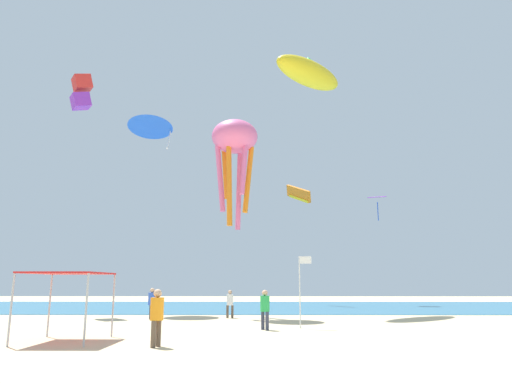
{
  "coord_description": "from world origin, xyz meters",
  "views": [
    {
      "loc": [
        -0.07,
        -16.87,
        2.1
      ],
      "look_at": [
        -0.35,
        7.17,
        6.84
      ],
      "focal_mm": 32.23,
      "sensor_mm": 36.0,
      "label": 1
    }
  ],
  "objects_px": {
    "person_rightmost": "(152,301)",
    "kite_diamond_purple": "(377,198)",
    "person_far_shore": "(157,313)",
    "banner_flag": "(301,284)",
    "kite_box_red": "(81,92)",
    "canopy_tent": "(69,276)",
    "kite_octopus_pink": "(235,142)",
    "kite_inflatable_yellow": "(309,73)",
    "kite_delta_blue": "(151,124)",
    "person_leftmost": "(265,306)",
    "kite_parafoil_orange": "(298,194)",
    "person_near_tent": "(230,302)"
  },
  "relations": [
    {
      "from": "person_far_shore",
      "to": "kite_diamond_purple",
      "type": "height_order",
      "value": "kite_diamond_purple"
    },
    {
      "from": "banner_flag",
      "to": "person_rightmost",
      "type": "bearing_deg",
      "value": 148.6
    },
    {
      "from": "canopy_tent",
      "to": "person_far_shore",
      "type": "relative_size",
      "value": 1.56
    },
    {
      "from": "kite_parafoil_orange",
      "to": "kite_octopus_pink",
      "type": "relative_size",
      "value": 0.5
    },
    {
      "from": "person_far_shore",
      "to": "banner_flag",
      "type": "bearing_deg",
      "value": 157.18
    },
    {
      "from": "kite_diamond_purple",
      "to": "kite_octopus_pink",
      "type": "height_order",
      "value": "kite_octopus_pink"
    },
    {
      "from": "person_leftmost",
      "to": "kite_delta_blue",
      "type": "height_order",
      "value": "kite_delta_blue"
    },
    {
      "from": "banner_flag",
      "to": "kite_inflatable_yellow",
      "type": "height_order",
      "value": "kite_inflatable_yellow"
    },
    {
      "from": "kite_inflatable_yellow",
      "to": "person_rightmost",
      "type": "bearing_deg",
      "value": -9.77
    },
    {
      "from": "kite_delta_blue",
      "to": "kite_octopus_pink",
      "type": "bearing_deg",
      "value": 148.85
    },
    {
      "from": "kite_parafoil_orange",
      "to": "kite_diamond_purple",
      "type": "distance_m",
      "value": 7.76
    },
    {
      "from": "kite_box_red",
      "to": "person_near_tent",
      "type": "bearing_deg",
      "value": -143.03
    },
    {
      "from": "kite_diamond_purple",
      "to": "kite_inflatable_yellow",
      "type": "relative_size",
      "value": 0.38
    },
    {
      "from": "person_rightmost",
      "to": "kite_diamond_purple",
      "type": "bearing_deg",
      "value": -75.78
    },
    {
      "from": "kite_diamond_purple",
      "to": "kite_octopus_pink",
      "type": "xyz_separation_m",
      "value": [
        -13.21,
        -15.18,
        1.07
      ]
    },
    {
      "from": "kite_diamond_purple",
      "to": "kite_inflatable_yellow",
      "type": "distance_m",
      "value": 15.52
    },
    {
      "from": "canopy_tent",
      "to": "person_near_tent",
      "type": "relative_size",
      "value": 1.79
    },
    {
      "from": "kite_box_red",
      "to": "kite_inflatable_yellow",
      "type": "relative_size",
      "value": 0.42
    },
    {
      "from": "kite_parafoil_orange",
      "to": "kite_delta_blue",
      "type": "xyz_separation_m",
      "value": [
        -12.07,
        -11.7,
        3.17
      ]
    },
    {
      "from": "person_leftmost",
      "to": "person_far_shore",
      "type": "relative_size",
      "value": 0.94
    },
    {
      "from": "person_far_shore",
      "to": "kite_octopus_pink",
      "type": "distance_m",
      "value": 17.09
    },
    {
      "from": "canopy_tent",
      "to": "kite_octopus_pink",
      "type": "relative_size",
      "value": 0.41
    },
    {
      "from": "kite_inflatable_yellow",
      "to": "kite_delta_blue",
      "type": "bearing_deg",
      "value": -39.35
    },
    {
      "from": "kite_parafoil_orange",
      "to": "kite_inflatable_yellow",
      "type": "distance_m",
      "value": 13.35
    },
    {
      "from": "person_leftmost",
      "to": "person_rightmost",
      "type": "distance_m",
      "value": 8.71
    },
    {
      "from": "person_near_tent",
      "to": "kite_inflatable_yellow",
      "type": "bearing_deg",
      "value": 43.96
    },
    {
      "from": "kite_inflatable_yellow",
      "to": "kite_octopus_pink",
      "type": "xyz_separation_m",
      "value": [
        -5.55,
        -4.38,
        -7.04
      ]
    },
    {
      "from": "kite_inflatable_yellow",
      "to": "kite_delta_blue",
      "type": "distance_m",
      "value": 12.97
    },
    {
      "from": "canopy_tent",
      "to": "person_leftmost",
      "type": "xyz_separation_m",
      "value": [
        7.33,
        4.17,
        -1.29
      ]
    },
    {
      "from": "banner_flag",
      "to": "kite_diamond_purple",
      "type": "height_order",
      "value": "kite_diamond_purple"
    },
    {
      "from": "person_leftmost",
      "to": "kite_delta_blue",
      "type": "xyz_separation_m",
      "value": [
        -8.53,
        11.65,
        12.86
      ]
    },
    {
      "from": "kite_octopus_pink",
      "to": "kite_delta_blue",
      "type": "distance_m",
      "value": 7.98
    },
    {
      "from": "kite_inflatable_yellow",
      "to": "kite_octopus_pink",
      "type": "bearing_deg",
      "value": -4.54
    },
    {
      "from": "person_rightmost",
      "to": "kite_box_red",
      "type": "bearing_deg",
      "value": 24.22
    },
    {
      "from": "person_near_tent",
      "to": "kite_diamond_purple",
      "type": "height_order",
      "value": "kite_diamond_purple"
    },
    {
      "from": "kite_box_red",
      "to": "kite_inflatable_yellow",
      "type": "xyz_separation_m",
      "value": [
        17.36,
        1.41,
        2.13
      ]
    },
    {
      "from": "person_near_tent",
      "to": "kite_parafoil_orange",
      "type": "xyz_separation_m",
      "value": [
        5.59,
        16.35,
        9.77
      ]
    },
    {
      "from": "banner_flag",
      "to": "kite_box_red",
      "type": "bearing_deg",
      "value": 146.56
    },
    {
      "from": "person_near_tent",
      "to": "person_far_shore",
      "type": "bearing_deg",
      "value": -96.8
    },
    {
      "from": "person_rightmost",
      "to": "banner_flag",
      "type": "relative_size",
      "value": 0.53
    },
    {
      "from": "kite_diamond_purple",
      "to": "banner_flag",
      "type": "bearing_deg",
      "value": -94.39
    },
    {
      "from": "person_near_tent",
      "to": "kite_box_red",
      "type": "bearing_deg",
      "value": 161.66
    },
    {
      "from": "kite_octopus_pink",
      "to": "kite_delta_blue",
      "type": "xyz_separation_m",
      "value": [
        -6.61,
        3.64,
        2.59
      ]
    },
    {
      "from": "canopy_tent",
      "to": "kite_diamond_purple",
      "type": "distance_m",
      "value": 34.01
    },
    {
      "from": "kite_parafoil_orange",
      "to": "kite_box_red",
      "type": "bearing_deg",
      "value": -86.79
    },
    {
      "from": "kite_box_red",
      "to": "kite_delta_blue",
      "type": "distance_m",
      "value": 5.73
    },
    {
      "from": "canopy_tent",
      "to": "banner_flag",
      "type": "height_order",
      "value": "banner_flag"
    },
    {
      "from": "kite_inflatable_yellow",
      "to": "person_near_tent",
      "type": "bearing_deg",
      "value": 0.67
    },
    {
      "from": "person_leftmost",
      "to": "person_far_shore",
      "type": "bearing_deg",
      "value": -71.41
    },
    {
      "from": "kite_diamond_purple",
      "to": "kite_octopus_pink",
      "type": "bearing_deg",
      "value": -112.34
    }
  ]
}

